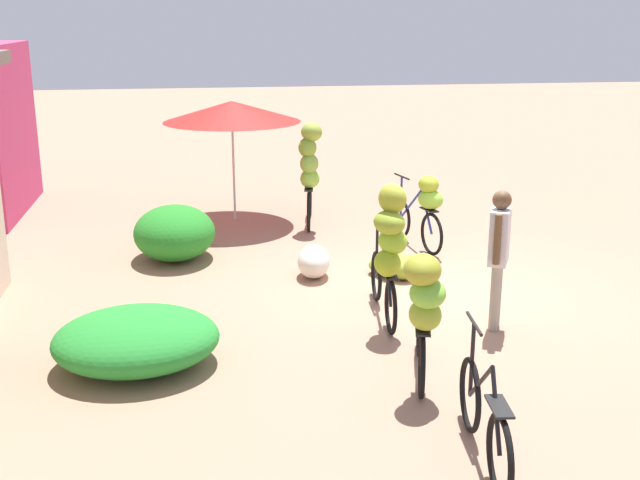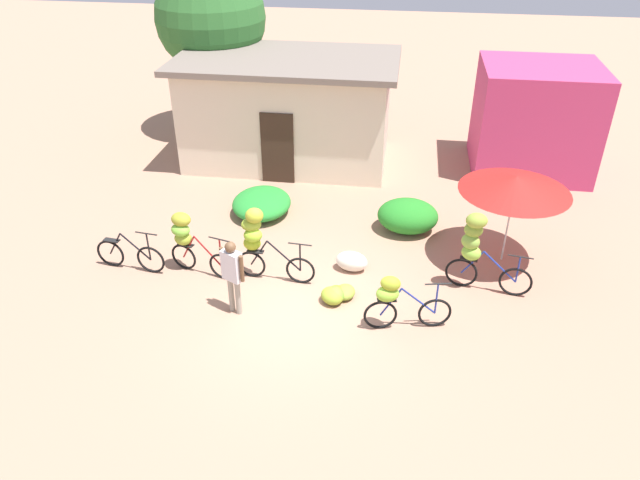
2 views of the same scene
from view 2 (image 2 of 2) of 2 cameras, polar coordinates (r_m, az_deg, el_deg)
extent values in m
plane|color=#A67960|center=(12.11, -2.25, -6.47)|extent=(60.00, 60.00, 0.00)
cube|color=beige|center=(17.90, -3.03, 11.97)|extent=(5.74, 3.22, 2.88)
cube|color=#72665B|center=(17.45, -3.17, 16.66)|extent=(6.24, 3.72, 0.16)
cube|color=#332319|center=(16.58, -4.06, 8.64)|extent=(0.90, 0.06, 2.00)
cube|color=#C03767|center=(18.28, 19.66, 10.77)|extent=(3.20, 2.80, 2.98)
cylinder|color=brown|center=(20.30, -9.70, 13.61)|extent=(0.25, 0.25, 2.63)
sphere|color=#2D672B|center=(19.72, -10.34, 20.02)|extent=(3.36, 3.36, 3.36)
ellipsoid|color=#26892F|center=(15.29, -5.55, 3.49)|extent=(1.47, 1.69, 0.57)
ellipsoid|color=#258225|center=(14.58, 8.32, 2.28)|extent=(1.45, 1.18, 0.78)
cylinder|color=beige|center=(13.64, 17.44, 1.74)|extent=(0.04, 0.04, 1.99)
cone|color=red|center=(13.23, 18.05, 5.10)|extent=(2.34, 2.34, 0.35)
torus|color=black|center=(13.43, -15.75, -1.81)|extent=(0.65, 0.12, 0.65)
torus|color=black|center=(13.91, -19.24, -1.21)|extent=(0.65, 0.12, 0.65)
cylinder|color=black|center=(13.68, -18.84, -0.33)|extent=(0.37, 0.08, 0.58)
cylinder|color=black|center=(13.43, -17.09, -0.62)|extent=(0.65, 0.11, 0.59)
cylinder|color=black|center=(13.09, -16.16, 0.60)|extent=(0.50, 0.09, 0.03)
cylinder|color=black|center=(13.26, -15.95, -0.62)|extent=(0.04, 0.04, 0.66)
cube|color=black|center=(13.68, -19.15, -0.02)|extent=(0.37, 0.18, 0.02)
torus|color=black|center=(12.91, -9.28, -2.50)|extent=(0.61, 0.20, 0.61)
torus|color=black|center=(13.39, -12.79, -1.56)|extent=(0.61, 0.20, 0.61)
cylinder|color=maroon|center=(13.14, -12.34, -0.63)|extent=(0.36, 0.13, 0.62)
cylinder|color=maroon|center=(12.90, -10.57, -1.08)|extent=(0.64, 0.20, 0.62)
cylinder|color=black|center=(12.55, -9.54, 0.06)|extent=(0.49, 0.16, 0.03)
cylinder|color=maroon|center=(12.73, -9.41, -1.23)|extent=(0.04, 0.04, 0.68)
cube|color=black|center=(13.16, -12.61, -0.43)|extent=(0.38, 0.23, 0.02)
ellipsoid|color=#95AE32|center=(13.09, -12.85, 0.14)|extent=(0.41, 0.35, 0.29)
ellipsoid|color=#7CC53C|center=(12.98, -13.09, 0.96)|extent=(0.51, 0.46, 0.27)
ellipsoid|color=#9A9F2B|center=(12.90, -13.04, 1.92)|extent=(0.51, 0.45, 0.29)
torus|color=black|center=(12.61, -1.87, -2.91)|extent=(0.63, 0.10, 0.63)
torus|color=black|center=(12.89, -6.53, -2.30)|extent=(0.63, 0.10, 0.63)
cylinder|color=black|center=(12.66, -5.80, -1.22)|extent=(0.41, 0.07, 0.65)
cylinder|color=black|center=(12.52, -3.45, -1.52)|extent=(0.73, 0.09, 0.66)
cylinder|color=black|center=(12.26, -1.92, -0.40)|extent=(0.50, 0.07, 0.03)
cylinder|color=black|center=(12.43, -1.90, -1.67)|extent=(0.04, 0.04, 0.65)
cube|color=black|center=(12.66, -6.16, -1.06)|extent=(0.37, 0.17, 0.02)
ellipsoid|color=#97B523|center=(12.64, -6.45, -0.30)|extent=(0.37, 0.30, 0.30)
ellipsoid|color=#91C12D|center=(12.45, -6.38, 0.46)|extent=(0.43, 0.36, 0.30)
ellipsoid|color=#8CA62D|center=(12.39, -6.55, 1.47)|extent=(0.47, 0.40, 0.26)
ellipsoid|color=#9CA62C|center=(12.20, -6.25, 2.31)|extent=(0.42, 0.36, 0.33)
torus|color=black|center=(11.67, 10.82, -6.80)|extent=(0.64, 0.18, 0.64)
torus|color=black|center=(11.47, 5.74, -7.08)|extent=(0.64, 0.18, 0.64)
cylinder|color=navy|center=(11.32, 6.73, -5.86)|extent=(0.39, 0.12, 0.62)
cylinder|color=navy|center=(11.41, 9.31, -5.72)|extent=(0.69, 0.18, 0.63)
cylinder|color=black|center=(11.27, 11.16, -4.10)|extent=(0.50, 0.13, 0.03)
cylinder|color=navy|center=(11.46, 10.99, -5.48)|extent=(0.04, 0.04, 0.68)
cube|color=black|center=(11.27, 6.36, -5.66)|extent=(0.38, 0.21, 0.02)
ellipsoid|color=#88C035|center=(11.17, 6.42, -5.08)|extent=(0.51, 0.46, 0.29)
ellipsoid|color=#96A928|center=(11.06, 6.71, -4.11)|extent=(0.39, 0.32, 0.27)
torus|color=black|center=(12.87, 18.04, -3.80)|extent=(0.67, 0.16, 0.67)
torus|color=black|center=(12.85, 13.24, -3.03)|extent=(0.67, 0.16, 0.67)
cylinder|color=navy|center=(12.68, 14.25, -2.06)|extent=(0.41, 0.10, 0.61)
cylinder|color=navy|center=(12.69, 16.68, -2.45)|extent=(0.73, 0.16, 0.62)
cylinder|color=black|center=(12.54, 18.49, -1.53)|extent=(0.50, 0.11, 0.03)
cylinder|color=navy|center=(12.70, 18.26, -2.68)|extent=(0.04, 0.04, 0.61)
cube|color=black|center=(12.65, 13.92, -1.75)|extent=(0.38, 0.20, 0.02)
ellipsoid|color=#8DC33F|center=(12.54, 14.15, -1.18)|extent=(0.47, 0.42, 0.32)
ellipsoid|color=#86B241|center=(12.42, 14.09, -0.12)|extent=(0.46, 0.42, 0.33)
ellipsoid|color=olive|center=(12.31, 14.36, 0.96)|extent=(0.39, 0.31, 0.32)
ellipsoid|color=#8AA537|center=(12.13, 14.64, 1.79)|extent=(0.46, 0.38, 0.30)
ellipsoid|color=#77C324|center=(12.30, 1.70, -5.02)|extent=(0.57, 0.54, 0.25)
ellipsoid|color=#87A437|center=(12.32, 2.40, -4.95)|extent=(0.43, 0.50, 0.25)
ellipsoid|color=#8EAB2E|center=(12.16, 1.16, -5.31)|extent=(0.65, 0.65, 0.32)
ellipsoid|color=#75AB35|center=(12.17, 1.46, -5.23)|extent=(0.50, 0.53, 0.33)
ellipsoid|color=silver|center=(13.09, 3.02, -2.02)|extent=(0.76, 0.54, 0.44)
cylinder|color=gray|center=(11.85, -7.77, -5.38)|extent=(0.11, 0.11, 0.78)
cylinder|color=gray|center=(11.95, -8.41, -5.07)|extent=(0.11, 0.11, 0.78)
cube|color=silver|center=(11.49, -8.35, -2.43)|extent=(0.45, 0.36, 0.62)
cylinder|color=brown|center=(11.33, -7.43, -2.72)|extent=(0.08, 0.08, 0.56)
cylinder|color=brown|center=(11.63, -9.26, -1.89)|extent=(0.08, 0.08, 0.56)
sphere|color=brown|center=(11.27, -8.51, -0.68)|extent=(0.21, 0.21, 0.21)
camera|label=1|loc=(17.00, -33.27, 13.10)|focal=44.01mm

